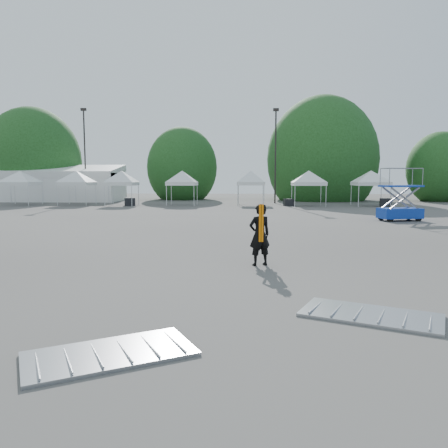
{
  "coord_description": "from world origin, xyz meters",
  "views": [
    {
      "loc": [
        0.08,
        -14.17,
        2.61
      ],
      "look_at": [
        -0.59,
        -1.71,
        1.3
      ],
      "focal_mm": 35.0,
      "sensor_mm": 36.0,
      "label": 1
    }
  ],
  "objects": [
    {
      "name": "tree_mid_e",
      "position": [
        9.0,
        39.0,
        4.84
      ],
      "size": [
        5.12,
        5.12,
        7.79
      ],
      "color": "#382314",
      "rests_on": "ground"
    },
    {
      "name": "marquee",
      "position": [
        -22.0,
        35.0,
        1.97
      ],
      "size": [
        15.0,
        6.25,
        4.23
      ],
      "color": "white",
      "rests_on": "ground"
    },
    {
      "name": "tree_far_w",
      "position": [
        -26.0,
        38.0,
        4.54
      ],
      "size": [
        4.8,
        4.8,
        7.3
      ],
      "color": "#382314",
      "rests_on": "ground"
    },
    {
      "name": "tent_d",
      "position": [
        -6.19,
        27.7,
        3.06
      ],
      "size": [
        3.95,
        3.95,
        3.88
      ],
      "color": "silver",
      "rests_on": "ground"
    },
    {
      "name": "tree_far_e",
      "position": [
        22.0,
        37.0,
        3.63
      ],
      "size": [
        3.84,
        3.84,
        5.84
      ],
      "color": "#382314",
      "rests_on": "ground"
    },
    {
      "name": "tent_f",
      "position": [
        5.82,
        27.28,
        3.06
      ],
      "size": [
        4.26,
        4.26,
        3.88
      ],
      "color": "silver",
      "rests_on": "ground"
    },
    {
      "name": "light_pole_west",
      "position": [
        -18.0,
        34.0,
        5.77
      ],
      "size": [
        0.6,
        0.25,
        10.3
      ],
      "color": "black",
      "rests_on": "ground"
    },
    {
      "name": "tree_mid_w",
      "position": [
        -8.0,
        40.0,
        3.93
      ],
      "size": [
        4.16,
        4.16,
        6.33
      ],
      "color": "#382314",
      "rests_on": "ground"
    },
    {
      "name": "man",
      "position": [
        0.45,
        -1.22,
        0.93
      ],
      "size": [
        0.8,
        0.69,
        1.86
      ],
      "rotation": [
        0.0,
        0.0,
        3.57
      ],
      "color": "black",
      "rests_on": "ground"
    },
    {
      "name": "tent_a",
      "position": [
        -22.02,
        27.43,
        3.06
      ],
      "size": [
        4.3,
        4.3,
        3.88
      ],
      "color": "silver",
      "rests_on": "ground"
    },
    {
      "name": "barrier_mid",
      "position": [
        2.43,
        -6.0,
        0.04
      ],
      "size": [
        2.82,
        2.19,
        0.08
      ],
      "rotation": [
        0.0,
        0.0,
        -0.42
      ],
      "color": "#9A9DA2",
      "rests_on": "ground"
    },
    {
      "name": "light_pole_east",
      "position": [
        3.0,
        32.0,
        5.52
      ],
      "size": [
        0.6,
        0.25,
        9.8
      ],
      "color": "black",
      "rests_on": "ground"
    },
    {
      "name": "tent_c",
      "position": [
        -11.9,
        27.07,
        3.06
      ],
      "size": [
        3.89,
        3.89,
        3.88
      ],
      "color": "silver",
      "rests_on": "ground"
    },
    {
      "name": "barrier_left",
      "position": [
        -1.94,
        -8.06,
        0.04
      ],
      "size": [
        2.71,
        2.24,
        0.08
      ],
      "rotation": [
        0.0,
        0.0,
        0.51
      ],
      "color": "#9A9DA2",
      "rests_on": "ground"
    },
    {
      "name": "tent_e",
      "position": [
        0.43,
        28.53,
        3.06
      ],
      "size": [
        3.79,
        3.79,
        3.88
      ],
      "color": "silver",
      "rests_on": "ground"
    },
    {
      "name": "tent_g",
      "position": [
        11.67,
        27.66,
        3.06
      ],
      "size": [
        4.37,
        4.37,
        3.88
      ],
      "color": "silver",
      "rests_on": "ground"
    },
    {
      "name": "crate_mid",
      "position": [
        3.99,
        27.37,
        0.33
      ],
      "size": [
        0.98,
        0.84,
        0.67
      ],
      "primitive_type": "cube",
      "rotation": [
        0.0,
        0.0,
        0.22
      ],
      "color": "black",
      "rests_on": "ground"
    },
    {
      "name": "crate_west",
      "position": [
        -11.06,
        26.7,
        0.38
      ],
      "size": [
        1.16,
        1.02,
        0.76
      ],
      "primitive_type": "cube",
      "rotation": [
        0.0,
        0.0,
        0.31
      ],
      "color": "black",
      "rests_on": "ground"
    },
    {
      "name": "scissor_lift",
      "position": [
        9.48,
        13.14,
        1.63
      ],
      "size": [
        2.72,
        1.78,
        3.23
      ],
      "rotation": [
        0.0,
        0.0,
        0.23
      ],
      "color": "#0C1C9E",
      "rests_on": "ground"
    },
    {
      "name": "crate_east",
      "position": [
        12.85,
        26.81,
        0.38
      ],
      "size": [
        1.1,
        0.92,
        0.76
      ],
      "primitive_type": "cube",
      "rotation": [
        0.0,
        0.0,
        -0.18
      ],
      "color": "black",
      "rests_on": "ground"
    },
    {
      "name": "tent_b",
      "position": [
        -16.58,
        27.78,
        3.06
      ],
      "size": [
        4.21,
        4.21,
        3.88
      ],
      "color": "silver",
      "rests_on": "ground"
    },
    {
      "name": "ground",
      "position": [
        0.0,
        0.0,
        0.0
      ],
      "size": [
        120.0,
        120.0,
        0.0
      ],
      "primitive_type": "plane",
      "color": "#474442",
      "rests_on": "ground"
    }
  ]
}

